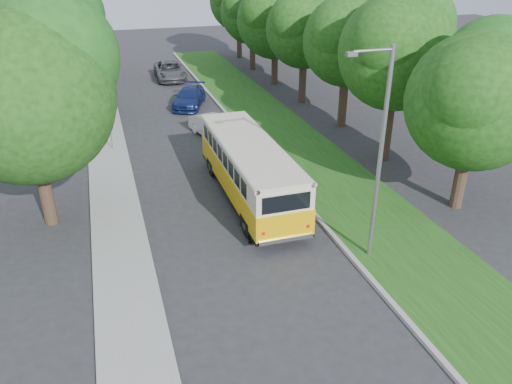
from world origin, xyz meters
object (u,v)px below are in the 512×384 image
object	(u,v)px
lamppost_near	(379,152)
car_silver	(237,138)
car_white	(213,127)
car_blue	(189,97)
lamppost_far	(98,66)
vintage_bus	(249,171)
car_grey	(170,71)

from	to	relation	value
lamppost_near	car_silver	distance (m)	13.29
car_white	car_blue	world-z (taller)	car_blue
lamppost_near	car_blue	bearing A→B (deg)	97.01
lamppost_far	vintage_bus	distance (m)	14.07
vintage_bus	lamppost_far	bearing A→B (deg)	115.94
car_silver	car_blue	world-z (taller)	car_blue
car_white	car_grey	distance (m)	15.88
car_silver	car_grey	size ratio (longest dim) A/B	0.68
lamppost_far	car_silver	bearing A→B (deg)	-38.90
lamppost_far	vintage_bus	size ratio (longest dim) A/B	0.77
car_silver	car_blue	distance (m)	9.46
car_blue	car_grey	bearing A→B (deg)	112.26
vintage_bus	car_silver	xyz separation A→B (m)	(1.22, 6.57, -0.81)
lamppost_far	car_grey	size ratio (longest dim) A/B	1.36
lamppost_near	car_white	bearing A→B (deg)	99.68
lamppost_far	car_grey	world-z (taller)	lamppost_far
car_grey	car_blue	bearing A→B (deg)	-87.26
vintage_bus	car_silver	world-z (taller)	vintage_bus
car_silver	car_white	world-z (taller)	car_white
lamppost_near	vintage_bus	bearing A→B (deg)	115.28
car_grey	car_white	bearing A→B (deg)	-86.92
car_white	car_grey	world-z (taller)	car_grey
vintage_bus	car_silver	size ratio (longest dim) A/B	2.60
lamppost_far	car_white	size ratio (longest dim) A/B	1.90
lamppost_far	car_silver	xyz separation A→B (m)	(7.25, -5.85, -3.48)
car_blue	lamppost_far	bearing A→B (deg)	-128.40
vintage_bus	car_blue	xyz separation A→B (m)	(0.16, 15.97, -0.76)
car_grey	car_silver	bearing A→B (deg)	-84.17
car_silver	lamppost_near	bearing A→B (deg)	-78.56
lamppost_near	car_blue	world-z (taller)	lamppost_near
lamppost_near	car_blue	size ratio (longest dim) A/B	1.70
lamppost_near	car_white	world-z (taller)	lamppost_near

